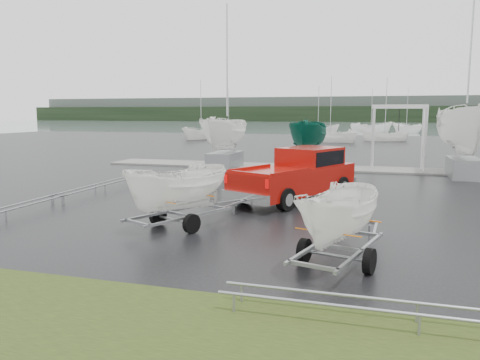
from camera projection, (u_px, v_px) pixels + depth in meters
ground_plane at (289, 207)px, 18.10m from camera, size 120.00×120.00×0.00m
lake at (365, 128)px, 112.99m from camera, size 300.00×300.00×0.00m
grass_verge at (165, 337)px, 7.66m from camera, size 40.00×40.00×0.00m
dock at (326, 168)px, 30.42m from camera, size 30.00×3.00×0.12m
treeline at (371, 114)px, 178.98m from camera, size 300.00×8.00×6.00m
far_hill at (371, 109)px, 186.28m from camera, size 300.00×6.00×10.00m
pickup_truck at (300, 173)px, 19.75m from camera, size 4.69×6.77×2.14m
trailer_hitched at (178, 150)px, 14.53m from camera, size 2.58×3.76×4.54m
trailer_parked at (341, 170)px, 10.89m from camera, size 2.05×3.78×4.25m
boat_hoist at (399, 128)px, 28.81m from camera, size 3.30×2.18×4.12m
keelboat_0 at (225, 114)px, 29.78m from camera, size 2.24×3.20×10.40m
keelboat_1 at (310, 119)px, 28.50m from camera, size 2.09×3.20×6.64m
keelboat_2 at (469, 92)px, 25.63m from camera, size 2.97×3.20×11.16m
mast_rack_0 at (100, 185)px, 21.53m from camera, size 0.56×6.50×0.06m
mast_rack_1 at (0, 211)px, 15.83m from camera, size 0.56×6.50×0.06m
mast_rack_2 at (419, 309)px, 7.91m from camera, size 7.00×0.56×0.06m
moored_boat_0 at (201, 139)px, 64.23m from camera, size 3.41×3.45×11.52m
moored_boat_1 at (330, 142)px, 58.12m from camera, size 3.65×3.61×11.63m
moored_boat_2 at (384, 141)px, 59.99m from camera, size 2.58×2.52×10.98m
moored_boat_4 at (229, 132)px, 89.07m from camera, size 3.82×3.84×11.58m
moored_boat_5 at (371, 132)px, 88.48m from camera, size 3.01×2.93×11.85m
moored_boat_6 at (406, 133)px, 85.24m from camera, size 3.87×3.89×11.65m
moored_boat_7 at (318, 135)px, 77.50m from camera, size 2.78×2.72×11.46m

